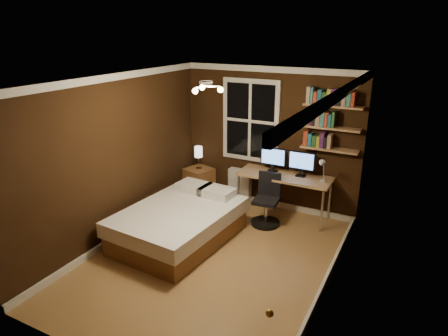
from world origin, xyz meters
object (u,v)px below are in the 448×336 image
at_px(monitor_left, 273,160).
at_px(monitor_right, 301,164).
at_px(desk, 284,178).
at_px(desk_lamp, 323,170).
at_px(office_chair, 267,206).
at_px(radiator, 240,186).
at_px(bedside_lamp, 199,158).
at_px(nightstand, 199,183).
at_px(bed, 180,223).

bearing_deg(monitor_left, monitor_right, 0.00).
distance_m(desk, desk_lamp, 0.71).
distance_m(desk, office_chair, 0.57).
relative_size(desk_lamp, office_chair, 0.51).
bearing_deg(radiator, office_chair, -38.19).
relative_size(radiator, office_chair, 0.73).
bearing_deg(radiator, bedside_lamp, -169.41).
relative_size(nightstand, monitor_right, 1.26).
height_order(monitor_right, office_chair, monitor_right).
xyz_separation_m(desk, monitor_left, (-0.24, 0.08, 0.28)).
relative_size(bed, radiator, 3.20).
bearing_deg(bedside_lamp, desk_lamp, -3.19).
bearing_deg(monitor_left, bed, -118.80).
xyz_separation_m(radiator, monitor_right, (1.18, -0.12, 0.65)).
relative_size(nightstand, bedside_lamp, 1.31).
relative_size(bed, desk, 1.28).
relative_size(desk, desk_lamp, 3.59).
xyz_separation_m(nightstand, office_chair, (1.57, -0.46, 0.03)).
bearing_deg(monitor_right, bedside_lamp, -179.26).
xyz_separation_m(nightstand, monitor_left, (1.47, 0.03, 0.68)).
xyz_separation_m(monitor_right, desk_lamp, (0.39, -0.16, 0.01)).
xyz_separation_m(nightstand, desk, (1.72, -0.05, 0.41)).
relative_size(monitor_left, monitor_right, 1.00).
bearing_deg(bed, office_chair, 53.10).
bearing_deg(office_chair, monitor_left, 96.38).
xyz_separation_m(bed, nightstand, (-0.59, 1.57, 0.00)).
distance_m(nightstand, bedside_lamp, 0.50).
relative_size(nightstand, radiator, 0.90).
xyz_separation_m(desk_lamp, office_chair, (-0.79, -0.33, -0.66)).
distance_m(radiator, office_chair, 0.99).
bearing_deg(desk_lamp, radiator, 169.88).
distance_m(bed, desk, 1.94).
bearing_deg(office_chair, desk_lamp, 17.57).
relative_size(bedside_lamp, monitor_left, 0.96).
relative_size(nightstand, office_chair, 0.66).
height_order(monitor_left, desk_lamp, desk_lamp).
bearing_deg(nightstand, radiator, 27.15).
bearing_deg(monitor_right, nightstand, -179.26).
distance_m(bed, desk_lamp, 2.39).
height_order(bedside_lamp, desk_lamp, desk_lamp).
distance_m(bedside_lamp, monitor_left, 1.49).
height_order(bed, desk, desk).
bearing_deg(office_chair, bed, -136.45).
relative_size(bed, office_chair, 2.34).
distance_m(radiator, desk_lamp, 1.73).
height_order(nightstand, office_chair, office_chair).
bearing_deg(bed, nightstand, 115.14).
height_order(nightstand, bedside_lamp, bedside_lamp).
bearing_deg(monitor_right, office_chair, -129.29).
relative_size(bedside_lamp, office_chair, 0.50).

